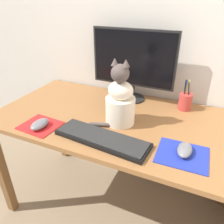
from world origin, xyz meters
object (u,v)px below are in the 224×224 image
computer_mouse_left (40,124)px  computer_mouse_right (185,150)px  cat (120,101)px  keyboard (103,138)px  pen_cup (185,101)px  monitor (133,62)px

computer_mouse_left → computer_mouse_right: computer_mouse_left is taller
computer_mouse_left → computer_mouse_right: bearing=7.0°
computer_mouse_right → cat: bearing=160.0°
keyboard → pen_cup: 0.57m
monitor → cat: size_ratio=1.49×
computer_mouse_left → pen_cup: 0.83m
computer_mouse_right → pen_cup: bearing=97.8°
keyboard → computer_mouse_right: bearing=13.9°
monitor → pen_cup: bearing=-1.3°
computer_mouse_right → cat: cat is taller
monitor → computer_mouse_left: monitor is taller
cat → pen_cup: cat is taller
cat → keyboard: bearing=-93.0°
monitor → keyboard: 0.55m
keyboard → computer_mouse_right: computer_mouse_right is taller
computer_mouse_left → cat: (0.35, 0.22, 0.11)m
keyboard → cat: (0.01, 0.18, 0.12)m
keyboard → pen_cup: size_ratio=2.62×
computer_mouse_right → cat: 0.39m
keyboard → cat: cat is taller
computer_mouse_right → computer_mouse_left: bearing=-173.0°
keyboard → monitor: bearing=99.0°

